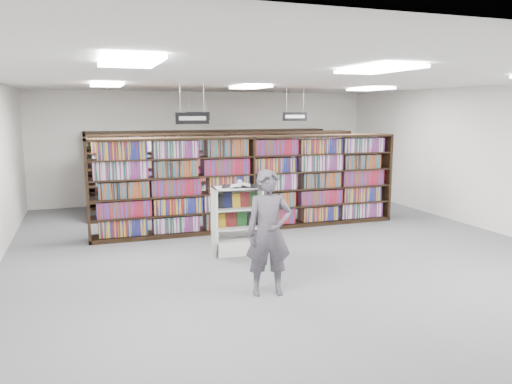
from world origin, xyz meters
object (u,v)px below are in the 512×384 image
object	(u,v)px
endcap_display	(237,230)
shopper	(269,233)
open_book	(240,185)
bookshelf_row_near	(250,183)

from	to	relation	value
endcap_display	shopper	size ratio (longest dim) A/B	0.69
endcap_display	open_book	world-z (taller)	open_book
open_book	bookshelf_row_near	bearing A→B (deg)	84.46
open_book	shopper	xyz separation A→B (m)	(-0.24, -2.15, -0.38)
shopper	endcap_display	bearing A→B (deg)	96.49
bookshelf_row_near	endcap_display	size ratio (longest dim) A/B	5.53
endcap_display	shopper	distance (m)	2.25
open_book	shopper	bearing A→B (deg)	-77.83
endcap_display	open_book	distance (m)	0.85
endcap_display	open_book	xyz separation A→B (m)	(0.06, -0.04, 0.85)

